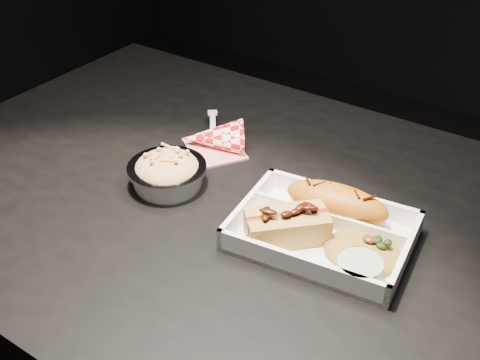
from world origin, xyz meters
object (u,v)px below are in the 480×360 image
object	(u,v)px
dining_table	(240,241)
food_tray	(322,235)
foil_coleslaw_cup	(167,171)
hotdog	(287,224)
fried_pastry	(337,202)
napkin_fork	(213,138)

from	to	relation	value
dining_table	food_tray	bearing A→B (deg)	-7.33
dining_table	foil_coleslaw_cup	world-z (taller)	foil_coleslaw_cup
food_tray	hotdog	size ratio (longest dim) A/B	2.18
food_tray	fried_pastry	size ratio (longest dim) A/B	1.69
napkin_fork	food_tray	bearing A→B (deg)	29.22
dining_table	napkin_fork	distance (m)	0.20
dining_table	food_tray	world-z (taller)	food_tray
hotdog	foil_coleslaw_cup	distance (m)	0.24
fried_pastry	foil_coleslaw_cup	world-z (taller)	foil_coleslaw_cup
napkin_fork	fried_pastry	bearing A→B (deg)	38.56
hotdog	napkin_fork	distance (m)	0.30
fried_pastry	napkin_fork	distance (m)	0.29
dining_table	napkin_fork	xyz separation A→B (m)	(-0.13, 0.11, 0.11)
fried_pastry	napkin_fork	size ratio (longest dim) A/B	0.99
napkin_fork	dining_table	bearing A→B (deg)	13.86
hotdog	napkin_fork	xyz separation A→B (m)	(-0.25, 0.16, -0.02)
hotdog	napkin_fork	size ratio (longest dim) A/B	0.76
dining_table	hotdog	bearing A→B (deg)	-24.04
food_tray	hotdog	xyz separation A→B (m)	(-0.04, -0.03, 0.02)
food_tray	hotdog	bearing A→B (deg)	-149.23
dining_table	fried_pastry	size ratio (longest dim) A/B	7.50
foil_coleslaw_cup	napkin_fork	world-z (taller)	napkin_fork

